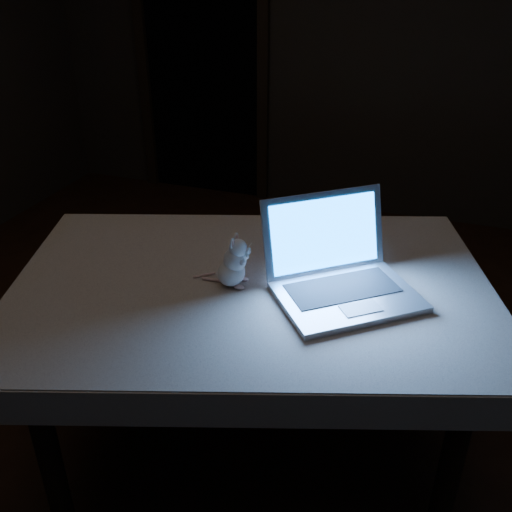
% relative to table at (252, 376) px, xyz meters
% --- Properties ---
extents(floor, '(5.00, 5.00, 0.00)m').
position_rel_table_xyz_m(floor, '(-0.18, 0.03, -0.40)').
color(floor, black).
rests_on(floor, ground).
extents(back_wall, '(4.50, 0.04, 2.60)m').
position_rel_table_xyz_m(back_wall, '(-0.18, 2.53, 0.90)').
color(back_wall, black).
rests_on(back_wall, ground).
extents(doorway, '(1.06, 0.36, 2.13)m').
position_rel_table_xyz_m(doorway, '(-1.28, 2.53, 0.67)').
color(doorway, black).
rests_on(doorway, back_wall).
extents(table, '(1.70, 1.37, 0.79)m').
position_rel_table_xyz_m(table, '(0.00, 0.00, 0.00)').
color(table, black).
rests_on(table, floor).
extents(tablecloth, '(1.91, 1.68, 0.12)m').
position_rel_table_xyz_m(tablecloth, '(0.08, -0.01, 0.35)').
color(tablecloth, beige).
rests_on(tablecloth, table).
extents(laptop, '(0.57, 0.56, 0.29)m').
position_rel_table_xyz_m(laptop, '(0.32, -0.00, 0.55)').
color(laptop, '#B0AFB5').
rests_on(laptop, tablecloth).
extents(plush_mouse, '(0.18, 0.18, 0.18)m').
position_rel_table_xyz_m(plush_mouse, '(-0.06, -0.03, 0.50)').
color(plush_mouse, white).
rests_on(plush_mouse, tablecloth).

